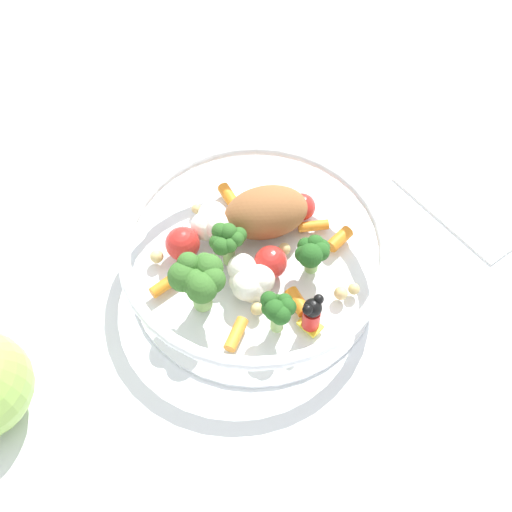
# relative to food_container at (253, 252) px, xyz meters

# --- Properties ---
(ground_plane) EXTENTS (2.40, 2.40, 0.00)m
(ground_plane) POSITION_rel_food_container_xyz_m (-0.01, 0.00, -0.03)
(ground_plane) COLOR white
(food_container) EXTENTS (0.23, 0.23, 0.07)m
(food_container) POSITION_rel_food_container_xyz_m (0.00, 0.00, 0.00)
(food_container) COLOR white
(food_container) RESTS_ON ground_plane
(folded_napkin) EXTENTS (0.14, 0.14, 0.01)m
(folded_napkin) POSITION_rel_food_container_xyz_m (-0.09, -0.22, -0.03)
(folded_napkin) COLOR white
(folded_napkin) RESTS_ON ground_plane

